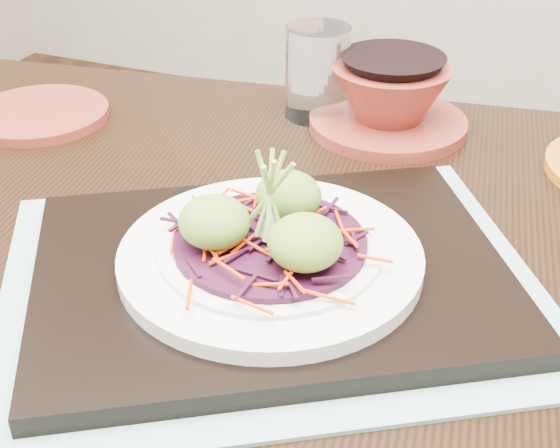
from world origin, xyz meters
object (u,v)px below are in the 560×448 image
at_px(serving_tray, 271,272).
at_px(white_plate, 270,255).
at_px(water_glass, 318,72).
at_px(dining_table, 314,343).
at_px(terracotta_bowl_set, 390,101).
at_px(terracotta_side_plate, 40,114).

bearing_deg(serving_tray, white_plate, -122.23).
bearing_deg(water_glass, white_plate, -75.99).
distance_m(dining_table, terracotta_bowl_set, 0.31).
xyz_separation_m(white_plate, water_glass, (-0.08, 0.33, 0.02)).
bearing_deg(terracotta_bowl_set, dining_table, -86.69).
relative_size(dining_table, terracotta_side_plate, 7.67).
height_order(dining_table, water_glass, water_glass).
height_order(dining_table, serving_tray, serving_tray).
bearing_deg(white_plate, terracotta_side_plate, 152.35).
distance_m(terracotta_side_plate, water_glass, 0.33).
distance_m(dining_table, white_plate, 0.13).
height_order(serving_tray, terracotta_side_plate, serving_tray).
distance_m(white_plate, water_glass, 0.35).
xyz_separation_m(white_plate, terracotta_bowl_set, (0.01, 0.33, 0.01)).
bearing_deg(serving_tray, dining_table, 33.71).
xyz_separation_m(terracotta_side_plate, terracotta_bowl_set, (0.39, 0.13, 0.03)).
height_order(white_plate, water_glass, water_glass).
bearing_deg(white_plate, serving_tray, 90.00).
distance_m(serving_tray, terracotta_side_plate, 0.43).
height_order(dining_table, white_plate, white_plate).
height_order(serving_tray, water_glass, water_glass).
relative_size(dining_table, water_glass, 11.59).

